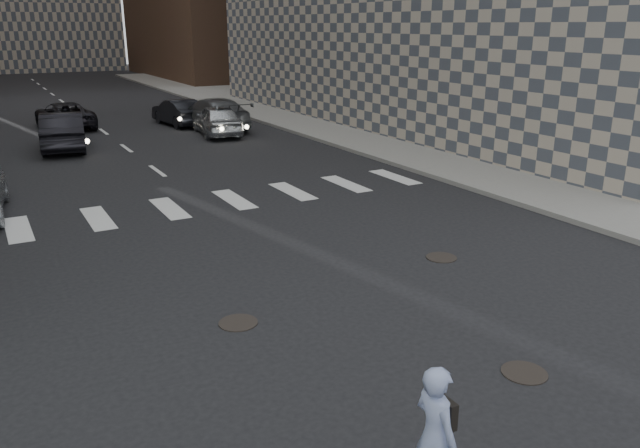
# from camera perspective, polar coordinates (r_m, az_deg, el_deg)

# --- Properties ---
(ground) EXTENTS (160.00, 160.00, 0.00)m
(ground) POSITION_cam_1_polar(r_m,az_deg,el_deg) (11.24, 4.48, -9.21)
(ground) COLOR black
(ground) RESTS_ON ground
(sidewalk_right) EXTENTS (13.00, 80.00, 0.15)m
(sidewalk_right) POSITION_cam_1_polar(r_m,az_deg,el_deg) (35.08, 6.34, 9.45)
(sidewalk_right) COLOR gray
(sidewalk_right) RESTS_ON ground
(manhole_a) EXTENTS (0.70, 0.70, 0.02)m
(manhole_a) POSITION_cam_1_polar(r_m,az_deg,el_deg) (10.29, 18.18, -12.79)
(manhole_a) COLOR black
(manhole_a) RESTS_ON ground
(manhole_b) EXTENTS (0.70, 0.70, 0.02)m
(manhole_b) POSITION_cam_1_polar(r_m,az_deg,el_deg) (11.37, -7.49, -8.94)
(manhole_b) COLOR black
(manhole_b) RESTS_ON ground
(manhole_c) EXTENTS (0.70, 0.70, 0.02)m
(manhole_c) POSITION_cam_1_polar(r_m,az_deg,el_deg) (14.54, 11.04, -3.02)
(manhole_c) COLOR black
(manhole_c) RESTS_ON ground
(skateboarder) EXTENTS (0.43, 0.89, 1.76)m
(skateboarder) POSITION_cam_1_polar(r_m,az_deg,el_deg) (7.10, 10.48, -18.56)
(skateboarder) COLOR brown
(skateboarder) RESTS_ON ground
(traffic_car_a) EXTENTS (2.32, 5.00, 1.59)m
(traffic_car_a) POSITION_cam_1_polar(r_m,az_deg,el_deg) (28.82, -22.45, 7.87)
(traffic_car_a) COLOR black
(traffic_car_a) RESTS_ON ground
(traffic_car_b) EXTENTS (2.57, 5.57, 1.58)m
(traffic_car_b) POSITION_cam_1_polar(r_m,az_deg,el_deg) (32.42, -9.73, 9.90)
(traffic_car_b) COLOR slate
(traffic_car_b) RESTS_ON ground
(traffic_car_c) EXTENTS (2.64, 4.99, 1.34)m
(traffic_car_c) POSITION_cam_1_polar(r_m,az_deg,el_deg) (34.84, -22.33, 9.18)
(traffic_car_c) COLOR black
(traffic_car_c) RESTS_ON ground
(traffic_car_d) EXTENTS (2.32, 4.57, 1.49)m
(traffic_car_d) POSITION_cam_1_polar(r_m,az_deg,el_deg) (30.70, -9.38, 9.41)
(traffic_car_d) COLOR #B7BABF
(traffic_car_d) RESTS_ON ground
(traffic_car_e) EXTENTS (1.90, 4.28, 1.36)m
(traffic_car_e) POSITION_cam_1_polar(r_m,az_deg,el_deg) (34.22, -12.82, 9.94)
(traffic_car_e) COLOR black
(traffic_car_e) RESTS_ON ground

